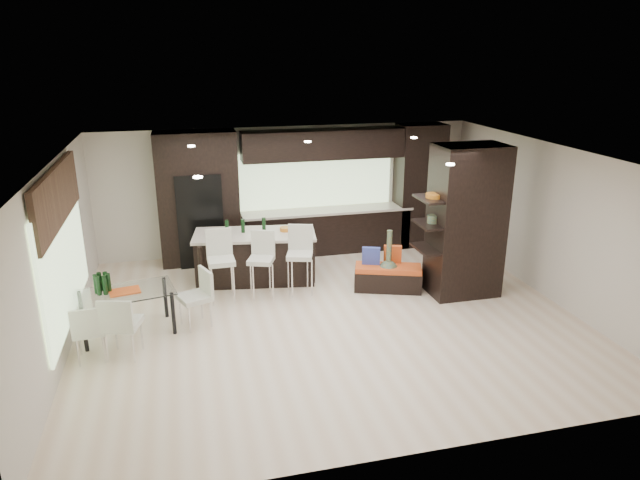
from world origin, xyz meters
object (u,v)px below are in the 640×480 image
object	(u,v)px
stool_mid	(261,271)
chair_far	(90,334)
dining_table	(127,313)
kitchen_island	(255,257)
chair_near	(123,328)
stool_left	(222,273)
bench	(388,278)
floor_vase	(389,260)
chair_end	(195,301)
stool_right	(300,267)

from	to	relation	value
stool_mid	chair_far	bearing A→B (deg)	-127.99
dining_table	chair_far	world-z (taller)	chair_far
kitchen_island	chair_near	world-z (taller)	kitchen_island
chair_near	stool_left	bearing A→B (deg)	60.87
stool_mid	bench	size ratio (longest dim) A/B	0.79
kitchen_island	stool_mid	size ratio (longest dim) A/B	2.36
floor_vase	chair_far	xyz separation A→B (m)	(-4.97, -1.32, -0.17)
kitchen_island	bench	bearing A→B (deg)	-15.97
stool_left	chair_end	size ratio (longest dim) A/B	1.21
floor_vase	chair_near	distance (m)	4.72
floor_vase	chair_far	bearing A→B (deg)	-165.09
dining_table	floor_vase	bearing A→B (deg)	-3.13
stool_right	dining_table	world-z (taller)	stool_right
stool_mid	chair_near	world-z (taller)	stool_mid
stool_left	chair_far	distance (m)	2.53
floor_vase	stool_right	bearing A→B (deg)	171.31
stool_right	stool_mid	bearing A→B (deg)	-163.80
dining_table	chair_end	bearing A→B (deg)	-10.95
stool_left	chair_near	distance (m)	2.21
chair_end	chair_far	bearing A→B (deg)	94.15
chair_near	chair_end	xyz separation A→B (m)	(1.03, 0.73, -0.02)
stool_mid	chair_near	distance (m)	2.74
bench	chair_far	bearing A→B (deg)	-145.64
floor_vase	kitchen_island	bearing A→B (deg)	155.36
stool_right	chair_end	size ratio (longest dim) A/B	1.18
bench	floor_vase	xyz separation A→B (m)	(0.00, 0.00, 0.34)
stool_left	stool_right	bearing A→B (deg)	-1.25
dining_table	chair_near	size ratio (longest dim) A/B	1.61
chair_near	stool_mid	bearing A→B (deg)	50.59
stool_right	bench	distance (m)	1.64
stool_right	floor_vase	bearing A→B (deg)	8.36
stool_left	chair_near	world-z (taller)	stool_left
floor_vase	chair_end	world-z (taller)	floor_vase
kitchen_island	chair_near	xyz separation A→B (m)	(-2.23, -2.40, -0.02)
stool_left	dining_table	size ratio (longest dim) A/B	0.71
stool_mid	chair_near	bearing A→B (deg)	-122.74
stool_mid	stool_right	world-z (taller)	stool_right
stool_left	bench	world-z (taller)	stool_left
stool_mid	chair_far	size ratio (longest dim) A/B	1.20
stool_mid	dining_table	xyz separation A→B (m)	(-2.23, -0.88, -0.13)
chair_near	chair_far	world-z (taller)	chair_near
bench	stool_right	bearing A→B (deg)	-169.26
stool_mid	chair_far	world-z (taller)	stool_mid
bench	floor_vase	bearing A→B (deg)	42.20
stool_mid	dining_table	bearing A→B (deg)	-137.04
stool_mid	chair_near	size ratio (longest dim) A/B	1.07
chair_end	kitchen_island	bearing A→B (deg)	-56.68
stool_mid	floor_vase	bearing A→B (deg)	15.15
stool_mid	chair_end	world-z (taller)	stool_mid
stool_right	chair_far	distance (m)	3.72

